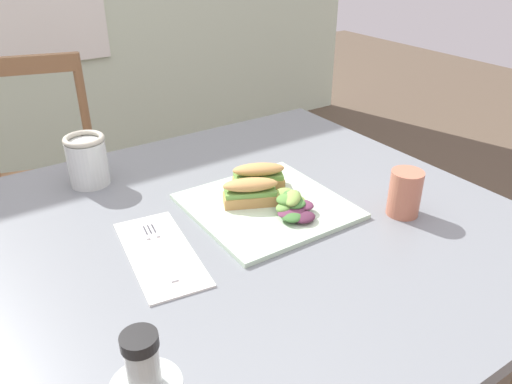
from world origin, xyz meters
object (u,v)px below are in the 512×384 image
at_px(plate_lunch, 267,206).
at_px(mason_jar_iced_tea, 88,163).
at_px(cup_extra_side, 405,193).
at_px(chair_wooden_far, 44,187).
at_px(fork_on_napkin, 158,246).
at_px(dining_table, 234,281).
at_px(sandwich_half_back, 258,176).
at_px(sandwich_half_front, 250,191).

height_order(plate_lunch, mason_jar_iced_tea, mason_jar_iced_tea).
height_order(plate_lunch, cup_extra_side, cup_extra_side).
bearing_deg(chair_wooden_far, fork_on_napkin, -88.57).
bearing_deg(cup_extra_side, mason_jar_iced_tea, 134.99).
bearing_deg(cup_extra_side, dining_table, 155.89).
bearing_deg(chair_wooden_far, cup_extra_side, -66.78).
height_order(fork_on_napkin, cup_extra_side, cup_extra_side).
distance_m(dining_table, chair_wooden_far, 1.02).
relative_size(mason_jar_iced_tea, cup_extra_side, 1.21).
bearing_deg(sandwich_half_back, dining_table, -141.87).
xyz_separation_m(fork_on_napkin, mason_jar_iced_tea, (-0.02, 0.32, 0.05)).
xyz_separation_m(plate_lunch, sandwich_half_front, (-0.03, 0.02, 0.03)).
xyz_separation_m(plate_lunch, sandwich_half_back, (0.03, 0.07, 0.03)).
relative_size(chair_wooden_far, sandwich_half_front, 7.23).
distance_m(fork_on_napkin, cup_extra_side, 0.49).
bearing_deg(dining_table, plate_lunch, 16.02).
distance_m(plate_lunch, sandwich_half_back, 0.08).
bearing_deg(sandwich_half_front, chair_wooden_far, 104.54).
height_order(mason_jar_iced_tea, cup_extra_side, mason_jar_iced_tea).
distance_m(sandwich_half_front, mason_jar_iced_tea, 0.38).
height_order(sandwich_half_front, cup_extra_side, cup_extra_side).
xyz_separation_m(dining_table, cup_extra_side, (0.32, -0.14, 0.17)).
xyz_separation_m(fork_on_napkin, cup_extra_side, (0.46, -0.16, 0.04)).
bearing_deg(dining_table, chair_wooden_far, 99.82).
distance_m(dining_table, mason_jar_iced_tea, 0.42).
height_order(dining_table, chair_wooden_far, chair_wooden_far).
height_order(dining_table, sandwich_half_back, sandwich_half_back).
bearing_deg(plate_lunch, sandwich_half_back, 69.24).
distance_m(dining_table, plate_lunch, 0.17).
xyz_separation_m(chair_wooden_far, fork_on_napkin, (0.02, -0.98, 0.30)).
bearing_deg(fork_on_napkin, dining_table, -6.83).
xyz_separation_m(mason_jar_iced_tea, cup_extra_side, (0.48, -0.48, -0.00)).
bearing_deg(plate_lunch, dining_table, -163.98).
height_order(dining_table, plate_lunch, plate_lunch).
height_order(chair_wooden_far, sandwich_half_back, chair_wooden_far).
xyz_separation_m(dining_table, fork_on_napkin, (-0.15, 0.02, 0.13)).
height_order(plate_lunch, fork_on_napkin, plate_lunch).
relative_size(fork_on_napkin, cup_extra_side, 1.97).
height_order(fork_on_napkin, mason_jar_iced_tea, mason_jar_iced_tea).
relative_size(chair_wooden_far, cup_extra_side, 9.24).
relative_size(chair_wooden_far, sandwich_half_back, 7.23).
height_order(sandwich_half_back, cup_extra_side, cup_extra_side).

